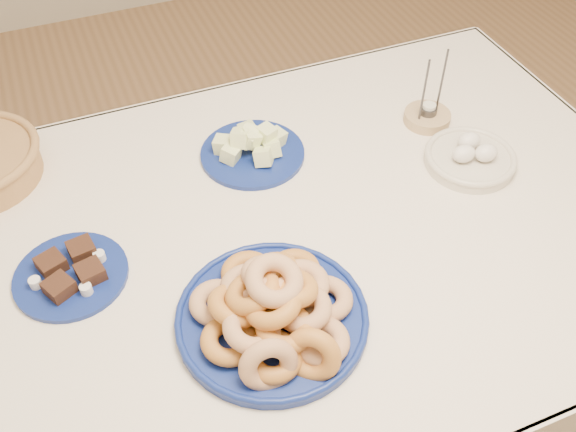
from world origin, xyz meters
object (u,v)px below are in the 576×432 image
(brownie_plate, at_px, (71,273))
(egg_bowl, at_px, (470,157))
(donut_platter, at_px, (273,311))
(melon_plate, at_px, (252,148))
(dining_table, at_px, (279,266))
(candle_holder, at_px, (427,116))

(brownie_plate, relative_size, egg_bowl, 1.24)
(donut_platter, height_order, egg_bowl, donut_platter)
(melon_plate, height_order, brownie_plate, melon_plate)
(melon_plate, relative_size, brownie_plate, 1.05)
(melon_plate, bearing_deg, donut_platter, -105.35)
(dining_table, xyz_separation_m, egg_bowl, (0.48, 0.03, 0.13))
(dining_table, xyz_separation_m, donut_platter, (-0.09, -0.21, 0.15))
(melon_plate, bearing_deg, egg_bowl, -25.86)
(melon_plate, bearing_deg, dining_table, -97.48)
(candle_holder, bearing_deg, brownie_plate, -169.49)
(brownie_plate, height_order, egg_bowl, egg_bowl)
(melon_plate, relative_size, egg_bowl, 1.31)
(candle_holder, bearing_deg, dining_table, -156.17)
(donut_platter, xyz_separation_m, brownie_plate, (-0.32, 0.25, -0.03))
(dining_table, relative_size, egg_bowl, 7.42)
(dining_table, bearing_deg, candle_holder, 23.83)
(melon_plate, height_order, candle_holder, candle_holder)
(candle_holder, bearing_deg, melon_plate, 174.57)
(brownie_plate, distance_m, candle_holder, 0.91)
(brownie_plate, xyz_separation_m, candle_holder, (0.89, 0.17, 0.01))
(donut_platter, relative_size, egg_bowl, 1.89)
(dining_table, distance_m, egg_bowl, 0.50)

